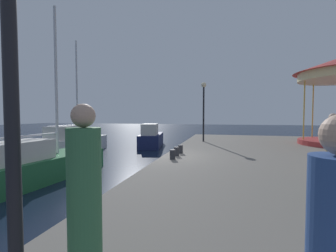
{
  "coord_description": "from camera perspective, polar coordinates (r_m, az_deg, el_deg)",
  "views": [
    {
      "loc": [
        2.71,
        -10.15,
        2.62
      ],
      "look_at": [
        -0.95,
        4.72,
        1.93
      ],
      "focal_mm": 24.5,
      "sensor_mm": 36.0,
      "label": 1
    }
  ],
  "objects": [
    {
      "name": "ground_plane",
      "position": [
        10.83,
        -1.1,
        -11.42
      ],
      "size": [
        120.0,
        120.0,
        0.0
      ],
      "primitive_type": "plane",
      "color": "black"
    },
    {
      "name": "quay_dock",
      "position": [
        11.17,
        35.5,
        -9.37
      ],
      "size": [
        13.6,
        24.45,
        0.8
      ],
      "primitive_type": "cube",
      "color": "slate",
      "rests_on": "ground"
    },
    {
      "name": "sailboat_green",
      "position": [
        10.75,
        -29.42,
        -8.24
      ],
      "size": [
        2.35,
        5.73,
        7.36
      ],
      "color": "#236638",
      "rests_on": "ground"
    },
    {
      "name": "motorboat_navy",
      "position": [
        19.45,
        -4.2,
        -2.98
      ],
      "size": [
        2.51,
        4.97,
        1.97
      ],
      "color": "#19214C",
      "rests_on": "ground"
    },
    {
      "name": "sailboat_white",
      "position": [
        17.26,
        -22.87,
        -3.84
      ],
      "size": [
        1.81,
        6.32,
        7.93
      ],
      "color": "white",
      "rests_on": "ground"
    },
    {
      "name": "lamp_post_mid_promenade",
      "position": [
        16.36,
        8.86,
        6.17
      ],
      "size": [
        0.36,
        0.36,
        4.16
      ],
      "color": "black",
      "rests_on": "quay_dock"
    },
    {
      "name": "bollard_south",
      "position": [
        11.17,
        3.1,
        -5.76
      ],
      "size": [
        0.24,
        0.24,
        0.4
      ],
      "primitive_type": "cylinder",
      "color": "#2D2D33",
      "rests_on": "quay_dock"
    },
    {
      "name": "bollard_center",
      "position": [
        9.64,
        1.15,
        -7.09
      ],
      "size": [
        0.24,
        0.24,
        0.4
      ],
      "primitive_type": "cylinder",
      "color": "#2D2D33",
      "rests_on": "quay_dock"
    },
    {
      "name": "bollard_north",
      "position": [
        10.46,
        2.14,
        -6.33
      ],
      "size": [
        0.24,
        0.24,
        0.4
      ],
      "primitive_type": "cylinder",
      "color": "#2D2D33",
      "rests_on": "quay_dock"
    },
    {
      "name": "person_by_the_water",
      "position": [
        8.48,
        35.7,
        -4.2
      ],
      "size": [
        0.34,
        0.34,
        1.89
      ],
      "color": "#937A4C",
      "rests_on": "quay_dock"
    },
    {
      "name": "person_near_carousel",
      "position": [
        2.6,
        -20.02,
        -17.97
      ],
      "size": [
        0.34,
        0.34,
        1.94
      ],
      "color": "#387247",
      "rests_on": "quay_dock"
    }
  ]
}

